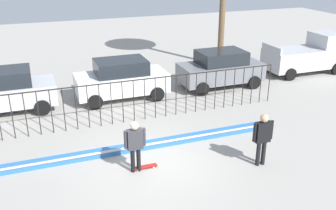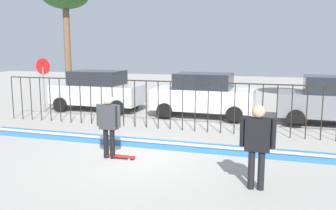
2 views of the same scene
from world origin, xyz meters
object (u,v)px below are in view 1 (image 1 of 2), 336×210
(skateboarder, at_px, (135,142))
(skateboard, at_px, (145,167))
(parked_car_gray, at_px, (221,68))
(camera_operator, at_px, (263,135))
(parked_car_white, at_px, (121,79))
(parked_car_silver, at_px, (4,91))
(pickup_truck, at_px, (308,55))

(skateboarder, distance_m, skateboard, 1.04)
(parked_car_gray, bearing_deg, skateboarder, -138.79)
(camera_operator, distance_m, parked_car_white, 8.14)
(skateboarder, xyz_separation_m, parked_car_gray, (6.43, 6.53, -0.07))
(parked_car_silver, distance_m, parked_car_white, 5.19)
(parked_car_silver, distance_m, pickup_truck, 16.34)
(camera_operator, height_order, parked_car_silver, parked_car_silver)
(skateboard, bearing_deg, camera_operator, -34.79)
(skateboarder, relative_size, parked_car_silver, 0.40)
(skateboard, relative_size, parked_car_gray, 0.19)
(skateboard, bearing_deg, skateboarder, 170.49)
(skateboarder, xyz_separation_m, pickup_truck, (12.35, 7.02, -0.01))
(parked_car_silver, distance_m, parked_car_gray, 10.43)
(skateboarder, xyz_separation_m, parked_car_white, (1.19, 6.61, -0.07))
(camera_operator, bearing_deg, skateboarder, 18.20)
(skateboarder, relative_size, pickup_truck, 0.37)
(skateboarder, height_order, skateboard, skateboarder)
(skateboarder, relative_size, parked_car_white, 0.40)
(pickup_truck, bearing_deg, skateboard, -150.65)
(parked_car_gray, bearing_deg, skateboard, -137.54)
(skateboarder, height_order, parked_car_white, parked_car_white)
(skateboard, bearing_deg, parked_car_silver, 104.64)
(skateboarder, distance_m, parked_car_gray, 9.16)
(skateboard, xyz_separation_m, camera_operator, (3.65, -1.09, 1.03))
(parked_car_gray, xyz_separation_m, pickup_truck, (5.91, 0.49, 0.06))
(skateboard, bearing_deg, parked_car_gray, 28.52)
(parked_car_silver, height_order, parked_car_gray, same)
(camera_operator, bearing_deg, parked_car_white, -37.13)
(pickup_truck, bearing_deg, parked_car_silver, -179.79)
(parked_car_white, bearing_deg, parked_car_gray, -1.83)
(parked_car_gray, bearing_deg, parked_car_silver, 174.58)
(skateboard, xyz_separation_m, parked_car_gray, (6.11, 6.48, 0.91))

